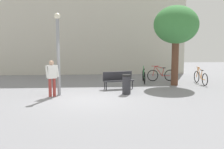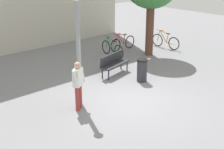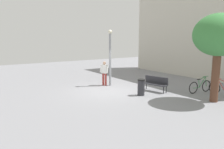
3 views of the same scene
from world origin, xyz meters
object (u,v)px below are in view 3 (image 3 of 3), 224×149
object	(u,v)px
person_by_lamppost	(104,72)
park_bench	(155,83)
lamppost	(110,54)
plaza_tree	(219,36)
bicycle_red	(223,89)
bicycle_green	(200,86)
trash_bin	(141,87)

from	to	relation	value
person_by_lamppost	park_bench	size ratio (longest dim) A/B	1.00
lamppost	park_bench	world-z (taller)	lamppost
lamppost	park_bench	bearing A→B (deg)	26.32
person_by_lamppost	plaza_tree	bearing A→B (deg)	22.13
bicycle_red	bicycle_green	size ratio (longest dim) A/B	1.00
park_bench	bicycle_green	bearing A→B (deg)	48.66
lamppost	trash_bin	size ratio (longest dim) A/B	4.02
bicycle_red	person_by_lamppost	bearing A→B (deg)	-145.69
bicycle_green	bicycle_red	bearing A→B (deg)	20.95
bicycle_red	trash_bin	world-z (taller)	bicycle_red
park_bench	plaza_tree	bearing A→B (deg)	15.36
person_by_lamppost	park_bench	world-z (taller)	person_by_lamppost
plaza_tree	trash_bin	distance (m)	4.79
person_by_lamppost	park_bench	distance (m)	3.65
lamppost	plaza_tree	xyz separation A→B (m)	(6.24, 2.36, 1.20)
person_by_lamppost	bicycle_green	size ratio (longest dim) A/B	0.93
lamppost	park_bench	size ratio (longest dim) A/B	2.28
bicycle_red	bicycle_green	world-z (taller)	same
park_bench	bicycle_green	size ratio (longest dim) A/B	0.92
park_bench	trash_bin	xyz separation A→B (m)	(0.27, -1.40, -0.07)
person_by_lamppost	bicycle_red	bearing A→B (deg)	34.31
bicycle_green	plaza_tree	bearing A→B (deg)	-34.60
trash_bin	park_bench	bearing A→B (deg)	101.12
lamppost	person_by_lamppost	size ratio (longest dim) A/B	2.27
person_by_lamppost	park_bench	bearing A→B (deg)	28.56
bicycle_green	person_by_lamppost	bearing A→B (deg)	-142.96
person_by_lamppost	bicycle_green	xyz separation A→B (m)	(4.94, 3.73, -0.58)
lamppost	plaza_tree	world-z (taller)	plaza_tree
park_bench	trash_bin	distance (m)	1.43
trash_bin	bicycle_green	bearing A→B (deg)	66.42
park_bench	bicycle_green	world-z (taller)	bicycle_green
person_by_lamppost	bicycle_green	distance (m)	6.22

